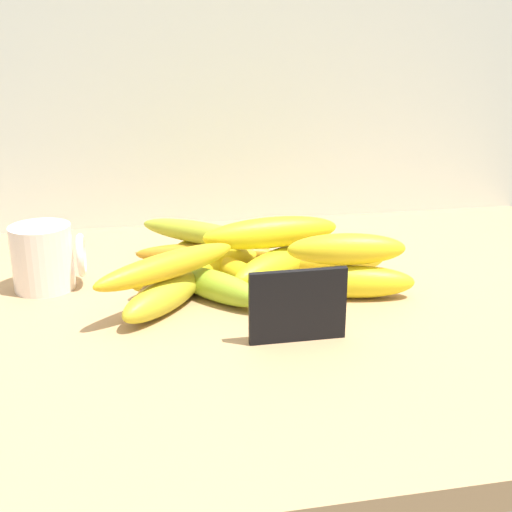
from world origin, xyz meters
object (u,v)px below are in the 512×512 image
object	(u,v)px
banana_3	(205,254)
banana_7	(238,274)
coffee_mug	(45,257)
banana_4	(277,265)
banana_6	(216,286)
banana_9	(166,286)
banana_10	(198,232)
banana_1	(228,244)
banana_2	(198,270)
banana_0	(330,261)
banana_11	(347,249)
banana_8	(164,296)
banana_13	(271,233)
chalkboard_sign	(298,309)
banana_5	(351,280)
banana_12	(167,266)

from	to	relation	value
banana_3	banana_7	world-z (taller)	banana_7
coffee_mug	banana_7	size ratio (longest dim) A/B	0.57
banana_3	banana_4	size ratio (longest dim) A/B	1.19
coffee_mug	banana_6	distance (cm)	23.57
banana_9	banana_10	size ratio (longest dim) A/B	0.98
banana_1	banana_2	bearing A→B (deg)	-118.99
banana_1	banana_0	bearing A→B (deg)	-38.43
coffee_mug	banana_11	world-z (taller)	coffee_mug
banana_1	banana_11	bearing A→B (deg)	-55.48
banana_8	banana_13	distance (cm)	18.51
chalkboard_sign	banana_7	bearing A→B (deg)	101.50
banana_7	banana_6	bearing A→B (deg)	-128.18
banana_6	banana_11	xyz separation A→B (cm)	(16.75, -1.46, 4.40)
banana_2	banana_9	world-z (taller)	same
banana_11	banana_0	bearing A→B (deg)	86.92
banana_1	banana_3	size ratio (longest dim) A/B	0.79
banana_11	banana_7	bearing A→B (deg)	155.06
chalkboard_sign	banana_3	size ratio (longest dim) A/B	0.54
banana_3	banana_8	bearing A→B (deg)	-113.74
banana_1	banana_2	world-z (taller)	same
banana_0	banana_5	xyz separation A→B (cm)	(0.26, -8.42, 0.15)
banana_3	banana_10	xyz separation A→B (cm)	(-0.90, 0.55, 3.23)
banana_0	banana_1	xyz separation A→B (cm)	(-13.02, 10.33, -0.06)
banana_8	banana_10	distance (cm)	18.03
banana_2	banana_12	world-z (taller)	banana_12
chalkboard_sign	banana_8	distance (cm)	18.02
banana_0	banana_10	distance (cm)	19.75
banana_0	banana_8	world-z (taller)	banana_8
banana_10	banana_13	xyz separation A→B (cm)	(9.32, -7.66, 1.71)
banana_4	banana_5	size ratio (longest dim) A/B	1.07
banana_5	banana_7	xyz separation A→B (cm)	(-13.79, 6.53, -0.44)
banana_6	banana_0	bearing A→B (deg)	20.78
banana_5	banana_3	bearing A→B (deg)	137.14
banana_1	banana_2	xyz separation A→B (cm)	(-5.73, -10.34, 0.03)
coffee_mug	banana_0	size ratio (longest dim) A/B	0.62
banana_4	banana_6	xyz separation A→B (cm)	(-9.23, -5.57, -0.24)
banana_5	banana_6	bearing A→B (deg)	173.79
banana_13	banana_10	bearing A→B (deg)	140.56
banana_2	banana_9	bearing A→B (deg)	-133.09
banana_2	banana_11	size ratio (longest dim) A/B	1.34
banana_4	banana_11	bearing A→B (deg)	-43.07
chalkboard_sign	banana_13	size ratio (longest dim) A/B	0.57
banana_0	banana_3	bearing A→B (deg)	156.05
banana_5	banana_7	bearing A→B (deg)	154.65
banana_10	banana_13	world-z (taller)	banana_13
chalkboard_sign	banana_4	distance (cm)	18.94
coffee_mug	banana_4	world-z (taller)	coffee_mug
banana_10	banana_3	bearing A→B (deg)	-31.77
banana_9	banana_5	bearing A→B (deg)	-7.78
banana_0	banana_4	size ratio (longest dim) A/B	0.88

